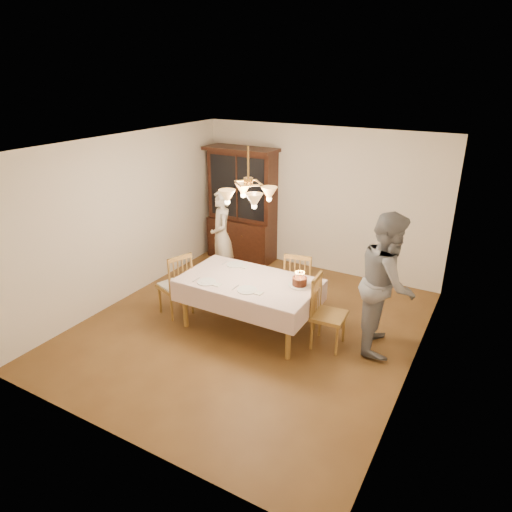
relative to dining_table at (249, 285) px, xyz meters
The scene contains 14 objects.
ground 0.68m from the dining_table, ahead, with size 5.00×5.00×0.00m, color brown.
room_shell 0.90m from the dining_table, ahead, with size 5.00×5.00×5.00m.
dining_table is the anchor object (origin of this frame).
china_hutch 2.71m from the dining_table, 123.00° to the left, with size 1.38×0.54×2.16m.
chair_far_side 0.93m from the dining_table, 62.05° to the left, with size 0.52×0.50×1.00m.
chair_left_end 1.22m from the dining_table, behind, with size 0.54×0.55×1.00m.
chair_right_end 1.17m from the dining_table, ahead, with size 0.45×0.47×1.00m.
elderly_woman 1.75m from the dining_table, 135.92° to the left, with size 0.59×0.39×1.61m, color #F3E5CD.
adult_in_grey 1.86m from the dining_table, 15.13° to the left, with size 0.91×0.71×1.87m, color slate.
birthday_cake 0.72m from the dining_table, 15.11° to the left, with size 0.30×0.30×0.20m.
place_setting_near_left 0.58m from the dining_table, 142.61° to the right, with size 0.41×0.26×0.02m.
place_setting_near_right 0.34m from the dining_table, 62.37° to the right, with size 0.41×0.26×0.02m.
place_setting_far_left 0.57m from the dining_table, 141.38° to the left, with size 0.39×0.25×0.02m.
chandelier 1.29m from the dining_table, 155.46° to the right, with size 0.62×0.62×0.73m.
Camera 1 is at (2.90, -4.95, 3.48)m, focal length 32.00 mm.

